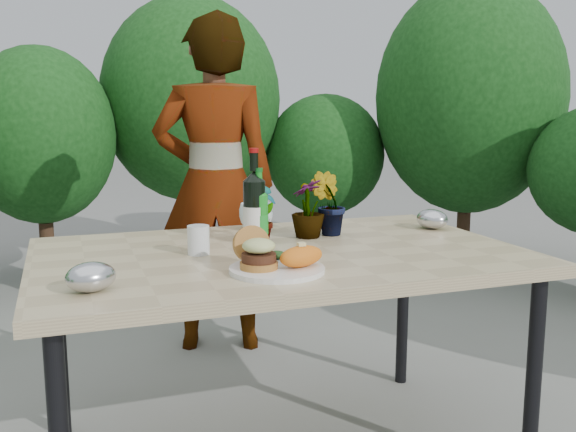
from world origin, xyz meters
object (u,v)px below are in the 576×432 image
object	(u,v)px
person	(215,186)
wine_bottle	(254,209)
patio_table	(280,267)
dinner_plate	(277,269)

from	to	relation	value
person	wine_bottle	bearing A→B (deg)	99.58
patio_table	dinner_plate	size ratio (longest dim) A/B	5.71
wine_bottle	person	size ratio (longest dim) A/B	0.20
dinner_plate	person	world-z (taller)	person
wine_bottle	patio_table	bearing A→B (deg)	-65.99
patio_table	person	world-z (taller)	person
patio_table	person	xyz separation A→B (m)	(0.05, 1.14, 0.14)
wine_bottle	person	bearing A→B (deg)	90.61
person	dinner_plate	bearing A→B (deg)	98.89
dinner_plate	patio_table	bearing A→B (deg)	69.35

